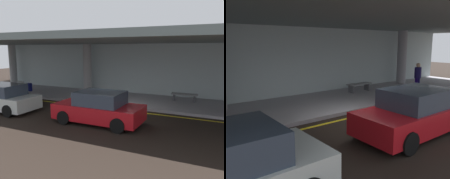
{
  "view_description": "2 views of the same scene",
  "coord_description": "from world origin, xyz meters",
  "views": [
    {
      "loc": [
        5.56,
        -11.27,
        3.4
      ],
      "look_at": [
        -0.95,
        2.45,
        0.79
      ],
      "focal_mm": 37.66,
      "sensor_mm": 36.0,
      "label": 1
    },
    {
      "loc": [
        -6.05,
        -6.52,
        2.92
      ],
      "look_at": [
        0.9,
        2.54,
        0.75
      ],
      "focal_mm": 38.96,
      "sensor_mm": 36.0,
      "label": 2
    }
  ],
  "objects": [
    {
      "name": "ceiling_overhang",
      "position": [
        0.0,
        2.6,
        3.95
      ],
      "size": [
        28.0,
        13.2,
        0.3
      ],
      "primitive_type": "cube",
      "color": "slate",
      "rests_on": "support_column_far_left"
    },
    {
      "name": "support_column_left_mid",
      "position": [
        -4.0,
        4.4,
        1.97
      ],
      "size": [
        0.64,
        0.64,
        3.65
      ],
      "primitive_type": "cylinder",
      "color": "#9B9899",
      "rests_on": "sidewalk"
    },
    {
      "name": "ground_plane",
      "position": [
        0.0,
        0.0,
        0.0
      ],
      "size": [
        60.0,
        60.0,
        0.0
      ],
      "primitive_type": "plane",
      "color": "black"
    },
    {
      "name": "car_silver",
      "position": [
        -5.44,
        -2.29,
        0.71
      ],
      "size": [
        4.1,
        1.92,
        1.5
      ],
      "rotation": [
        0.0,
        0.0,
        -0.06
      ],
      "color": "#BAC1BE",
      "rests_on": "ground"
    },
    {
      "name": "trash_bin_steel",
      "position": [
        -8.33,
        1.65,
        0.57
      ],
      "size": [
        0.56,
        0.56,
        0.85
      ],
      "primitive_type": "cylinder",
      "color": "gray",
      "rests_on": "sidewalk"
    },
    {
      "name": "lane_stripe_yellow",
      "position": [
        0.0,
        0.57,
        0.0
      ],
      "size": [
        26.0,
        0.14,
        0.01
      ],
      "primitive_type": "cube",
      "color": "yellow",
      "rests_on": "ground"
    },
    {
      "name": "terminal_back_wall",
      "position": [
        0.0,
        5.35,
        1.9
      ],
      "size": [
        26.0,
        0.3,
        3.8
      ],
      "primitive_type": "cube",
      "color": "#ACBCBD",
      "rests_on": "ground"
    },
    {
      "name": "suitcase_upright_primary",
      "position": [
        -8.15,
        2.43,
        0.46
      ],
      "size": [
        0.36,
        0.22,
        0.9
      ],
      "rotation": [
        0.0,
        0.0,
        0.01
      ],
      "color": "#0B1054",
      "rests_on": "sidewalk"
    },
    {
      "name": "car_red",
      "position": [
        0.5,
        -2.01,
        0.71
      ],
      "size": [
        4.1,
        1.92,
        1.5
      ],
      "rotation": [
        0.0,
        0.0,
        -0.05
      ],
      "color": "#AD1219",
      "rests_on": "ground"
    },
    {
      "name": "bench_metal",
      "position": [
        3.45,
        3.83,
        0.5
      ],
      "size": [
        1.6,
        0.5,
        0.48
      ],
      "color": "slate",
      "rests_on": "sidewalk"
    },
    {
      "name": "support_column_far_left",
      "position": [
        -12.0,
        4.4,
        1.97
      ],
      "size": [
        0.64,
        0.64,
        3.65
      ],
      "primitive_type": "cylinder",
      "color": "#949697",
      "rests_on": "sidewalk"
    },
    {
      "name": "sidewalk",
      "position": [
        0.0,
        3.1,
        0.07
      ],
      "size": [
        26.0,
        4.2,
        0.15
      ],
      "primitive_type": "cube",
      "color": "#97939A",
      "rests_on": "ground"
    }
  ]
}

